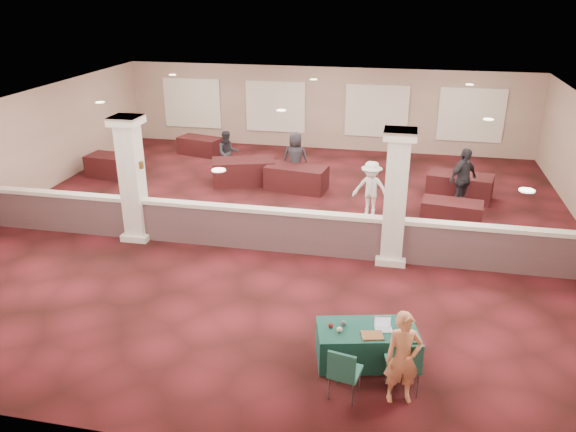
% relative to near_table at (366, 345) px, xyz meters
% --- Properties ---
extents(ground, '(16.00, 16.00, 0.00)m').
position_rel_near_table_xyz_m(ground, '(-2.72, 5.48, -0.33)').
color(ground, '#4E1319').
rests_on(ground, ground).
extents(wall_back, '(16.00, 0.04, 3.20)m').
position_rel_near_table_xyz_m(wall_back, '(-2.72, 13.48, 1.27)').
color(wall_back, gray).
rests_on(wall_back, ground).
extents(wall_front, '(16.00, 0.04, 3.20)m').
position_rel_near_table_xyz_m(wall_front, '(-2.72, -2.52, 1.27)').
color(wall_front, gray).
rests_on(wall_front, ground).
extents(wall_left, '(0.04, 16.00, 3.20)m').
position_rel_near_table_xyz_m(wall_left, '(-10.72, 5.48, 1.27)').
color(wall_left, gray).
rests_on(wall_left, ground).
extents(ceiling, '(16.00, 16.00, 0.02)m').
position_rel_near_table_xyz_m(ceiling, '(-2.72, 5.48, 2.87)').
color(ceiling, silver).
rests_on(ceiling, wall_back).
extents(partition_wall, '(15.60, 0.28, 1.10)m').
position_rel_near_table_xyz_m(partition_wall, '(-2.72, 3.98, 0.24)').
color(partition_wall, brown).
rests_on(partition_wall, ground).
extents(column_left, '(0.72, 0.72, 3.20)m').
position_rel_near_table_xyz_m(column_left, '(-6.22, 3.98, 1.31)').
color(column_left, beige).
rests_on(column_left, ground).
extents(column_right, '(0.72, 0.72, 3.20)m').
position_rel_near_table_xyz_m(column_right, '(0.28, 3.98, 1.31)').
color(column_right, beige).
rests_on(column_right, ground).
extents(sconce_left, '(0.12, 0.12, 0.18)m').
position_rel_near_table_xyz_m(sconce_left, '(-6.50, 3.98, 1.67)').
color(sconce_left, brown).
rests_on(sconce_left, column_left).
extents(sconce_right, '(0.12, 0.12, 0.18)m').
position_rel_near_table_xyz_m(sconce_right, '(-5.94, 3.98, 1.67)').
color(sconce_right, brown).
rests_on(sconce_right, column_left).
extents(near_table, '(1.86, 1.23, 0.66)m').
position_rel_near_table_xyz_m(near_table, '(0.00, 0.00, 0.00)').
color(near_table, '#103D30').
rests_on(near_table, ground).
extents(conf_chair_main, '(0.61, 0.61, 1.00)m').
position_rel_near_table_xyz_m(conf_chair_main, '(0.65, -0.74, 0.27)').
color(conf_chair_main, '#1E574C').
rests_on(conf_chair_main, ground).
extents(conf_chair_side, '(0.55, 0.55, 0.94)m').
position_rel_near_table_xyz_m(conf_chair_side, '(-0.29, -1.07, 0.23)').
color(conf_chair_side, '#1E574C').
rests_on(conf_chair_side, ground).
extents(woman, '(0.65, 0.51, 1.58)m').
position_rel_near_table_xyz_m(woman, '(0.61, -0.90, 0.46)').
color(woman, '#F1A968').
rests_on(woman, ground).
extents(far_table_front_left, '(1.91, 1.07, 0.75)m').
position_rel_near_table_xyz_m(far_table_front_left, '(-9.22, 8.48, 0.04)').
color(far_table_front_left, black).
rests_on(far_table_front_left, ground).
extents(far_table_front_center, '(2.04, 1.23, 0.78)m').
position_rel_near_table_xyz_m(far_table_front_center, '(-2.88, 8.45, 0.06)').
color(far_table_front_center, black).
rests_on(far_table_front_center, ground).
extents(far_table_front_right, '(1.70, 1.02, 0.65)m').
position_rel_near_table_xyz_m(far_table_front_right, '(1.82, 6.59, -0.00)').
color(far_table_front_right, black).
rests_on(far_table_front_right, ground).
extents(far_table_back_left, '(1.80, 1.20, 0.67)m').
position_rel_near_table_xyz_m(far_table_back_left, '(-7.30, 11.65, 0.01)').
color(far_table_back_left, black).
rests_on(far_table_back_left, ground).
extents(far_table_back_center, '(2.21, 1.58, 0.81)m').
position_rel_near_table_xyz_m(far_table_back_center, '(-4.72, 8.68, 0.08)').
color(far_table_back_center, black).
rests_on(far_table_back_center, ground).
extents(far_table_back_right, '(2.06, 1.32, 0.77)m').
position_rel_near_table_xyz_m(far_table_back_right, '(2.17, 8.68, 0.06)').
color(far_table_back_right, black).
rests_on(far_table_back_right, ground).
extents(attendee_a, '(0.84, 0.70, 1.53)m').
position_rel_near_table_xyz_m(attendee_a, '(-5.49, 9.48, 0.44)').
color(attendee_a, black).
rests_on(attendee_a, ground).
extents(attendee_b, '(1.10, 0.66, 1.61)m').
position_rel_near_table_xyz_m(attendee_b, '(-0.42, 6.73, 0.48)').
color(attendee_b, beige).
rests_on(attendee_b, ground).
extents(attendee_c, '(1.13, 1.12, 1.84)m').
position_rel_near_table_xyz_m(attendee_c, '(2.13, 7.78, 0.59)').
color(attendee_c, black).
rests_on(attendee_c, ground).
extents(attendee_d, '(0.87, 0.49, 1.74)m').
position_rel_near_table_xyz_m(attendee_d, '(-3.02, 8.98, 0.54)').
color(attendee_d, black).
rests_on(attendee_d, ground).
extents(laptop_base, '(0.34, 0.27, 0.02)m').
position_rel_near_table_xyz_m(laptop_base, '(0.27, 0.02, 0.34)').
color(laptop_base, silver).
rests_on(laptop_base, near_table).
extents(laptop_screen, '(0.29, 0.08, 0.20)m').
position_rel_near_table_xyz_m(laptop_screen, '(0.25, 0.12, 0.44)').
color(laptop_screen, silver).
rests_on(laptop_screen, near_table).
extents(screen_glow, '(0.26, 0.07, 0.17)m').
position_rel_near_table_xyz_m(screen_glow, '(0.25, 0.11, 0.43)').
color(screen_glow, silver).
rests_on(screen_glow, near_table).
extents(knitting, '(0.41, 0.35, 0.03)m').
position_rel_near_table_xyz_m(knitting, '(0.10, -0.21, 0.34)').
color(knitting, '#C0651E').
rests_on(knitting, near_table).
extents(yarn_cream, '(0.10, 0.10, 0.10)m').
position_rel_near_table_xyz_m(yarn_cream, '(-0.46, -0.20, 0.38)').
color(yarn_cream, beige).
rests_on(yarn_cream, near_table).
extents(yarn_red, '(0.09, 0.09, 0.09)m').
position_rel_near_table_xyz_m(yarn_red, '(-0.62, -0.10, 0.37)').
color(yarn_red, '#5A1612').
rests_on(yarn_red, near_table).
extents(yarn_grey, '(0.09, 0.09, 0.09)m').
position_rel_near_table_xyz_m(yarn_grey, '(-0.42, 0.01, 0.38)').
color(yarn_grey, '#505055').
rests_on(yarn_grey, near_table).
extents(scissors, '(0.11, 0.05, 0.01)m').
position_rel_near_table_xyz_m(scissors, '(0.63, -0.11, 0.33)').
color(scissors, '#B42313').
rests_on(scissors, near_table).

